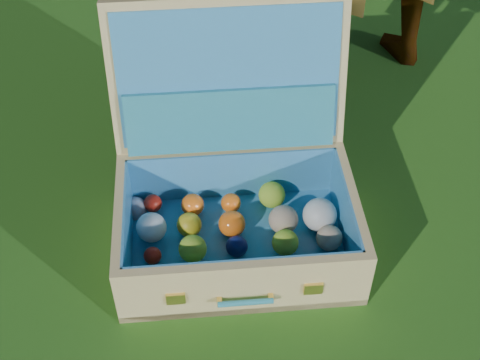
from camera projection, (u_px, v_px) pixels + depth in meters
name	position (u px, v px, depth m)	size (l,w,h in m)	color
ground	(275.00, 212.00, 1.77)	(60.00, 60.00, 0.00)	#215114
stray_ball	(135.00, 209.00, 1.73)	(0.07, 0.07, 0.07)	teal
suitcase	(236.00, 184.00, 1.63)	(0.65, 0.60, 0.54)	#DABB75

